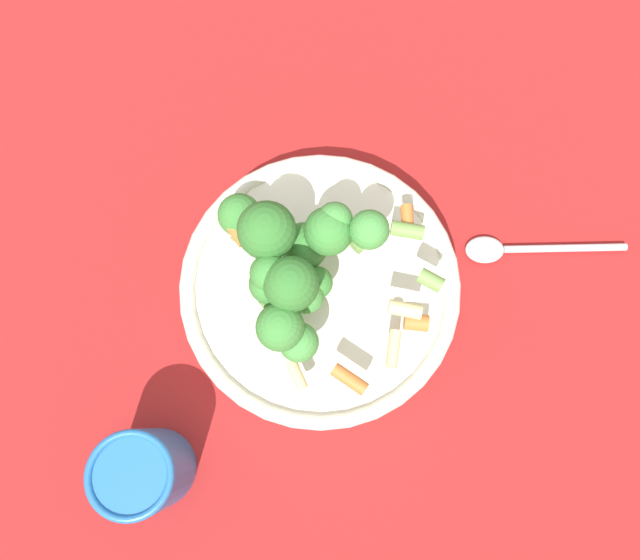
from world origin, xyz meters
TOP-DOWN VIEW (x-y plane):
  - ground_plane at (0.00, 0.00)m, footprint 3.00×3.00m
  - bowl at (0.00, 0.00)m, footprint 0.24×0.24m
  - pasta_salad at (0.02, 0.01)m, footprint 0.20×0.18m
  - cup at (0.03, 0.21)m, footprint 0.07×0.07m
  - spoon at (-0.13, -0.14)m, footprint 0.13×0.10m

SIDE VIEW (x-z plane):
  - ground_plane at x=0.00m, z-range 0.00..0.00m
  - spoon at x=-0.13m, z-range 0.00..0.01m
  - bowl at x=0.00m, z-range 0.00..0.05m
  - cup at x=0.03m, z-range 0.00..0.09m
  - pasta_salad at x=0.02m, z-range 0.05..0.14m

